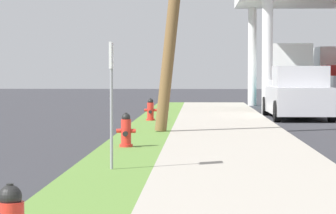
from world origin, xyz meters
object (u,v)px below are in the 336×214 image
at_px(truck_silver_on_apron, 297,94).
at_px(street_sign_post, 111,79).
at_px(fire_hydrant_second, 126,132).
at_px(truck_red_at_far_bay, 334,77).
at_px(fire_hydrant_third, 150,111).
at_px(truck_teal_at_forecourt, 290,77).

bearing_deg(truck_silver_on_apron, street_sign_post, -107.22).
bearing_deg(street_sign_post, fire_hydrant_second, 91.80).
distance_m(truck_silver_on_apron, truck_red_at_far_bay, 14.09).
relative_size(fire_hydrant_third, truck_teal_at_forecourt, 0.11).
relative_size(street_sign_post, truck_red_at_far_bay, 0.33).
relative_size(fire_hydrant_second, truck_teal_at_forecourt, 0.11).
bearing_deg(truck_teal_at_forecourt, truck_red_at_far_bay, 50.98).
relative_size(fire_hydrant_third, street_sign_post, 0.35).
height_order(truck_teal_at_forecourt, truck_red_at_far_bay, same).
xyz_separation_m(truck_teal_at_forecourt, truck_silver_on_apron, (-0.90, -10.15, -0.57)).
distance_m(fire_hydrant_second, truck_teal_at_forecourt, 23.60).
distance_m(fire_hydrant_third, truck_teal_at_forecourt, 14.78).
bearing_deg(street_sign_post, fire_hydrant_third, 90.73).
bearing_deg(street_sign_post, truck_teal_at_forecourt, 77.27).
distance_m(fire_hydrant_second, truck_red_at_far_bay, 27.70).
relative_size(fire_hydrant_second, truck_red_at_far_bay, 0.12).
xyz_separation_m(fire_hydrant_second, truck_teal_at_forecourt, (6.15, 22.76, 1.04)).
height_order(truck_teal_at_forecourt, truck_silver_on_apron, truck_teal_at_forecourt).
height_order(fire_hydrant_second, truck_red_at_far_bay, truck_red_at_far_bay).
relative_size(fire_hydrant_third, truck_silver_on_apron, 0.14).
bearing_deg(truck_teal_at_forecourt, fire_hydrant_third, -114.86).
bearing_deg(fire_hydrant_third, fire_hydrant_second, -89.71).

